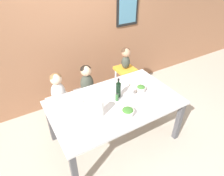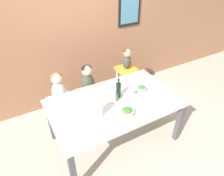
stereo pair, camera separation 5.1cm
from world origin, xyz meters
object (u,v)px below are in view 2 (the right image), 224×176
object	(u,v)px
chair_far_center	(89,95)
dinner_plate_front_left	(84,126)
wine_bottle	(118,90)
dinner_plate_back_right	(134,82)
person_child_center	(87,78)
dinner_plate_front_right	(156,101)
salad_bowl_small	(141,89)
dinner_plate_back_left	(75,100)
chair_far_left	(61,104)
person_baby_right	(127,57)
chair_right_highchair	(126,76)
person_child_left	(58,87)
wine_glass_near	(131,90)
salad_bowl_large	(127,112)

from	to	relation	value
chair_far_center	dinner_plate_front_left	bearing A→B (deg)	-115.36
wine_bottle	dinner_plate_back_right	world-z (taller)	wine_bottle
dinner_plate_front_left	dinner_plate_back_right	size ratio (longest dim) A/B	1.00
person_child_center	dinner_plate_front_right	bearing A→B (deg)	-61.08
salad_bowl_small	dinner_plate_back_left	bearing A→B (deg)	163.40
chair_far_left	chair_far_center	distance (m)	0.49
dinner_plate_front_left	wine_bottle	bearing A→B (deg)	25.29
dinner_plate_front_left	dinner_plate_front_right	bearing A→B (deg)	-3.08
salad_bowl_small	dinner_plate_back_left	xyz separation A→B (m)	(-0.91, 0.27, -0.04)
person_child_center	chair_far_left	bearing A→B (deg)	-179.82
wine_bottle	salad_bowl_small	bearing A→B (deg)	-10.81
chair_far_center	person_baby_right	distance (m)	0.93
chair_far_center	salad_bowl_small	distance (m)	0.99
person_baby_right	chair_right_highchair	bearing A→B (deg)	-90.00
person_child_left	dinner_plate_front_right	xyz separation A→B (m)	(1.06, -1.03, 0.02)
chair_right_highchair	wine_bottle	size ratio (longest dim) A/B	2.37
wine_glass_near	chair_far_center	bearing A→B (deg)	111.89
person_baby_right	wine_glass_near	world-z (taller)	person_baby_right
chair_right_highchair	person_baby_right	xyz separation A→B (m)	(0.00, 0.00, 0.38)
person_child_left	dinner_plate_back_left	xyz separation A→B (m)	(0.10, -0.47, 0.02)
chair_far_left	dinner_plate_back_right	bearing A→B (deg)	-24.96
salad_bowl_large	dinner_plate_back_left	world-z (taller)	salad_bowl_large
wine_bottle	chair_far_left	bearing A→B (deg)	134.75
person_child_left	dinner_plate_back_left	size ratio (longest dim) A/B	2.15
wine_glass_near	dinner_plate_front_left	world-z (taller)	wine_glass_near
person_child_left	salad_bowl_large	xyz separation A→B (m)	(0.57, -1.06, 0.06)
chair_right_highchair	chair_far_left	bearing A→B (deg)	180.00
dinner_plate_front_left	chair_right_highchair	bearing A→B (deg)	38.71
person_child_left	salad_bowl_large	bearing A→B (deg)	-61.93
wine_bottle	person_child_left	bearing A→B (deg)	134.69
chair_right_highchair	dinner_plate_front_left	distance (m)	1.58
chair_far_center	dinner_plate_back_right	bearing A→B (deg)	-40.58
person_baby_right	wine_bottle	world-z (taller)	person_baby_right
dinner_plate_back_left	dinner_plate_front_left	bearing A→B (deg)	-98.59
chair_right_highchair	salad_bowl_small	size ratio (longest dim) A/B	5.19
wine_bottle	dinner_plate_back_left	world-z (taller)	wine_bottle
person_child_center	person_baby_right	bearing A→B (deg)	0.04
chair_far_left	salad_bowl_large	size ratio (longest dim) A/B	2.74
person_child_center	wine_glass_near	xyz separation A→B (m)	(0.32, -0.79, 0.15)
person_child_center	wine_glass_near	bearing A→B (deg)	-68.15
person_child_center	salad_bowl_large	bearing A→B (deg)	-85.69
dinner_plate_front_right	salad_bowl_small	bearing A→B (deg)	98.35
dinner_plate_front_right	dinner_plate_back_left	bearing A→B (deg)	149.38
wine_bottle	dinner_plate_front_left	distance (m)	0.72
person_child_left	wine_bottle	size ratio (longest dim) A/B	1.71
dinner_plate_front_left	person_baby_right	bearing A→B (deg)	38.77
salad_bowl_large	dinner_plate_back_left	size ratio (longest dim) A/B	0.70
chair_far_left	dinner_plate_back_right	world-z (taller)	dinner_plate_back_right
person_baby_right	chair_far_left	bearing A→B (deg)	-179.91
chair_far_left	wine_glass_near	distance (m)	1.22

